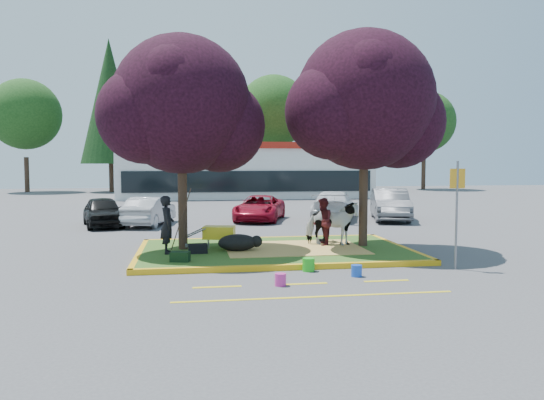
{
  "coord_description": "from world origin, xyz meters",
  "views": [
    {
      "loc": [
        -2.6,
        -16.01,
        2.79
      ],
      "look_at": [
        -0.01,
        0.5,
        1.62
      ],
      "focal_mm": 35.0,
      "sensor_mm": 36.0,
      "label": 1
    }
  ],
  "objects": [
    {
      "name": "bucket_blue",
      "position": [
        1.45,
        -3.61,
        0.14
      ],
      "size": [
        0.3,
        0.3,
        0.29
      ],
      "primitive_type": "cylinder",
      "rotation": [
        0.0,
        0.0,
        0.14
      ],
      "color": "blue",
      "rests_on": "ground"
    },
    {
      "name": "tree_purple_left",
      "position": [
        -2.78,
        0.38,
        4.36
      ],
      "size": [
        5.06,
        4.2,
        6.51
      ],
      "color": "black",
      "rests_on": "median_island"
    },
    {
      "name": "bucket_pink",
      "position": [
        -0.57,
        -4.29,
        0.14
      ],
      "size": [
        0.29,
        0.29,
        0.28
      ],
      "primitive_type": "cylinder",
      "rotation": [
        0.0,
        0.0,
        0.09
      ],
      "color": "#CC2D8D",
      "rests_on": "ground"
    },
    {
      "name": "treeline",
      "position": [
        1.23,
        37.61,
        7.73
      ],
      "size": [
        46.58,
        7.8,
        14.63
      ],
      "color": "black",
      "rests_on": "ground"
    },
    {
      "name": "sign_post",
      "position": [
        4.3,
        -3.16,
        1.78
      ],
      "size": [
        0.4,
        0.07,
        2.84
      ],
      "rotation": [
        0.0,
        0.0,
        -0.11
      ],
      "color": "slate",
      "rests_on": "ground"
    },
    {
      "name": "curb_far",
      "position": [
        0.0,
        2.58,
        0.07
      ],
      "size": [
        8.3,
        0.16,
        0.15
      ],
      "primitive_type": "cube",
      "color": "gold",
      "rests_on": "ground"
    },
    {
      "name": "curb_right",
      "position": [
        4.08,
        0.0,
        0.07
      ],
      "size": [
        0.16,
        5.3,
        0.15
      ],
      "primitive_type": "cube",
      "color": "gold",
      "rests_on": "ground"
    },
    {
      "name": "cow",
      "position": [
        1.89,
        0.3,
        0.87
      ],
      "size": [
        1.87,
        1.3,
        1.44
      ],
      "primitive_type": "imported",
      "rotation": [
        0.0,
        0.0,
        1.23
      ],
      "color": "white",
      "rests_on": "median_island"
    },
    {
      "name": "fire_lane_stripe_c",
      "position": [
        2.0,
        -4.2,
        0.0
      ],
      "size": [
        1.1,
        0.12,
        0.01
      ],
      "primitive_type": "cube",
      "color": "yellow",
      "rests_on": "ground"
    },
    {
      "name": "visitor_b",
      "position": [
        1.83,
        1.13,
        0.87
      ],
      "size": [
        0.61,
        0.91,
        1.44
      ],
      "primitive_type": "imported",
      "rotation": [
        0.0,
        0.0,
        -1.9
      ],
      "color": "black",
      "rests_on": "median_island"
    },
    {
      "name": "fire_lane_stripe_b",
      "position": [
        0.0,
        -4.2,
        0.0
      ],
      "size": [
        1.1,
        0.12,
        0.01
      ],
      "primitive_type": "cube",
      "color": "yellow",
      "rests_on": "ground"
    },
    {
      "name": "visitor_a",
      "position": [
        1.62,
        0.38,
        0.92
      ],
      "size": [
        0.73,
        0.86,
        1.53
      ],
      "primitive_type": "imported",
      "rotation": [
        0.0,
        0.0,
        -1.8
      ],
      "color": "#441316",
      "rests_on": "median_island"
    },
    {
      "name": "car_silver",
      "position": [
        -4.36,
        8.17,
        0.64
      ],
      "size": [
        2.26,
        4.12,
        1.29
      ],
      "primitive_type": "imported",
      "rotation": [
        0.0,
        0.0,
        2.9
      ],
      "color": "#95989C",
      "rests_on": "ground"
    },
    {
      "name": "fire_lane_stripe_a",
      "position": [
        -2.0,
        -4.2,
        0.0
      ],
      "size": [
        1.1,
        0.12,
        0.01
      ],
      "primitive_type": "cube",
      "color": "yellow",
      "rests_on": "ground"
    },
    {
      "name": "straw_bedding",
      "position": [
        0.6,
        0.0,
        0.15
      ],
      "size": [
        4.2,
        3.0,
        0.01
      ],
      "primitive_type": "cube",
      "color": "#D7AD58",
      "rests_on": "median_island"
    },
    {
      "name": "fire_lane_long",
      "position": [
        0.0,
        -5.4,
        0.0
      ],
      "size": [
        6.0,
        0.1,
        0.01
      ],
      "primitive_type": "cube",
      "color": "yellow",
      "rests_on": "ground"
    },
    {
      "name": "tree_purple_right",
      "position": [
        2.92,
        0.18,
        4.56
      ],
      "size": [
        5.3,
        4.4,
        6.82
      ],
      "color": "black",
      "rests_on": "median_island"
    },
    {
      "name": "car_red",
      "position": [
        0.77,
        9.34,
        0.61
      ],
      "size": [
        3.27,
        4.81,
        1.22
      ],
      "primitive_type": "imported",
      "rotation": [
        0.0,
        0.0,
        -0.31
      ],
      "color": "maroon",
      "rests_on": "ground"
    },
    {
      "name": "retail_building",
      "position": [
        2.0,
        27.98,
        2.25
      ],
      "size": [
        20.4,
        8.4,
        4.4
      ],
      "color": "silver",
      "rests_on": "ground"
    },
    {
      "name": "calf",
      "position": [
        -1.18,
        -0.26,
        0.41
      ],
      "size": [
        1.24,
        0.78,
        0.51
      ],
      "primitive_type": "ellipsoid",
      "rotation": [
        0.0,
        0.0,
        -0.1
      ],
      "color": "black",
      "rests_on": "median_island"
    },
    {
      "name": "gear_bag_dark",
      "position": [
        -2.37,
        -0.48,
        0.29
      ],
      "size": [
        0.56,
        0.32,
        0.28
      ],
      "primitive_type": "cube",
      "rotation": [
        0.0,
        0.0,
        0.05
      ],
      "color": "black",
      "rests_on": "median_island"
    },
    {
      "name": "gear_bag_green",
      "position": [
        -2.86,
        -1.73,
        0.28
      ],
      "size": [
        0.56,
        0.42,
        0.27
      ],
      "primitive_type": "cube",
      "rotation": [
        0.0,
        0.0,
        -0.23
      ],
      "color": "black",
      "rests_on": "median_island"
    },
    {
      "name": "bucket_green",
      "position": [
        0.43,
        -2.8,
        0.17
      ],
      "size": [
        0.4,
        0.4,
        0.34
      ],
      "primitive_type": "cylinder",
      "rotation": [
        0.0,
        0.0,
        0.33
      ],
      "color": "green",
      "rests_on": "ground"
    },
    {
      "name": "car_black",
      "position": [
        -6.36,
        8.08,
        0.66
      ],
      "size": [
        2.43,
        4.12,
        1.31
      ],
      "primitive_type": "imported",
      "rotation": [
        0.0,
        0.0,
        0.24
      ],
      "color": "black",
      "rests_on": "ground"
    },
    {
      "name": "curb_left",
      "position": [
        -4.08,
        0.0,
        0.07
      ],
      "size": [
        0.16,
        5.3,
        0.15
      ],
      "primitive_type": "cube",
      "color": "gold",
      "rests_on": "ground"
    },
    {
      "name": "curb_near",
      "position": [
        0.0,
        -2.58,
        0.07
      ],
      "size": [
        8.3,
        0.16,
        0.15
      ],
      "primitive_type": "cube",
      "color": "gold",
      "rests_on": "ground"
    },
    {
      "name": "car_grey",
      "position": [
        7.12,
        8.59,
        0.77
      ],
      "size": [
        2.79,
        4.91,
        1.53
      ],
      "primitive_type": "imported",
      "rotation": [
        0.0,
        0.0,
        -0.27
      ],
      "color": "#53555A",
      "rests_on": "ground"
    },
    {
      "name": "handler",
      "position": [
        -3.24,
        -0.37,
        0.99
      ],
      "size": [
        0.45,
        0.64,
        1.69
      ],
      "primitive_type": "imported",
      "rotation": [
        0.0,
        0.0,
        1.64
      ],
      "color": "black",
      "rests_on": "median_island"
    },
    {
      "name": "ground",
      "position": [
        0.0,
        0.0,
        0.0
      ],
      "size": [
        90.0,
        90.0,
        0.0
      ],
      "primitive_type": "plane",
      "color": "#424244",
      "rests_on": "ground"
    },
    {
      "name": "wheelbarrow",
      "position": [
        -1.67,
        0.56,
        0.6
      ],
      "size": [
        1.75,
        0.77,
        0.66
      ],
      "rotation": [
        0.0,
        0.0,
        -0.21
      ],
      "color": "black",
      "rests_on": "median_island"
    },
    {
      "name": "median_island",
      "position": [
        0.0,
        0.0,
        0.07
      ],
      "size": [
        8.0,
        5.0,
        0.15
      ],
      "primitive_type": "cube",
      "color": "#294A17",
      "rests_on": "ground"
    },
    {
      "name": "car_white",
      "position": [
        4.5,
        9.43,
        0.7
      ],
      "size": [
        3.51,
        5.23,
        1.41
      ],
      "primitive_type": "imported",
      "rotation": [
        0.0,
        0.0,
        2.79
      ],
      "color": "silver",
      "rests_on": "ground"
    }
  ]
}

